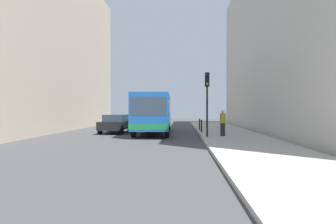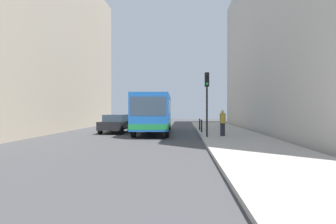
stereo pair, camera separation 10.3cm
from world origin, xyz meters
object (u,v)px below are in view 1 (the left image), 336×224
traffic_light (207,92)px  bus (154,112)px  bollard_near (202,126)px  bollard_mid (199,124)px  pedestrian_near_signal (223,123)px  car_beside_bus (116,123)px

traffic_light → bus: bearing=127.8°
traffic_light → bollard_near: (-0.10, 3.99, -2.38)m
bus → bollard_mid: bearing=-155.6°
bus → bollard_mid: 4.31m
bollard_near → pedestrian_near_signal: 3.50m
car_beside_bus → bollard_mid: size_ratio=4.69×
car_beside_bus → bollard_mid: 7.13m
bollard_mid → pedestrian_near_signal: (1.18, -6.08, 0.38)m
car_beside_bus → pedestrian_near_signal: pedestrian_near_signal is taller
bus → pedestrian_near_signal: size_ratio=6.45×
traffic_light → pedestrian_near_signal: (1.08, 0.72, -2.00)m
traffic_light → bollard_mid: (-0.10, 6.80, -2.38)m
car_beside_bus → bollard_near: 6.92m
bus → bollard_mid: (3.75, 1.83, -1.10)m
car_beside_bus → bollard_mid: (6.86, 1.93, -0.16)m
car_beside_bus → bollard_mid: car_beside_bus is taller
bollard_near → pedestrian_near_signal: size_ratio=0.55×
traffic_light → bollard_near: bearing=91.4°
car_beside_bus → traffic_light: (6.96, -4.86, 2.22)m
traffic_light → car_beside_bus: bearing=145.0°
bollard_near → bollard_mid: same height
bus → pedestrian_near_signal: bus is taller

